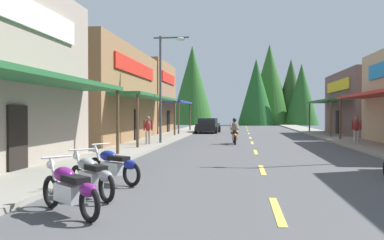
{
  "coord_description": "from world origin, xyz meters",
  "views": [
    {
      "loc": [
        -0.68,
        -0.6,
        1.85
      ],
      "look_at": [
        -4.44,
        31.6,
        1.34
      ],
      "focal_mm": 39.54,
      "sensor_mm": 36.0,
      "label": 1
    }
  ],
  "objects_px": {
    "pedestrian_browsing": "(148,129)",
    "pedestrian_by_shop": "(356,128)",
    "parked_car_curbside": "(208,126)",
    "motorcycle_parked_left_0": "(70,188)",
    "rider_cruising_lead": "(234,133)",
    "motorcycle_parked_left_1": "(91,175)",
    "streetlamp_left": "(166,74)",
    "motorcycle_parked_left_2": "(113,165)"
  },
  "relations": [
    {
      "from": "motorcycle_parked_left_2",
      "to": "rider_cruising_lead",
      "type": "bearing_deg",
      "value": -67.12
    },
    {
      "from": "pedestrian_browsing",
      "to": "parked_car_curbside",
      "type": "relative_size",
      "value": 0.39
    },
    {
      "from": "motorcycle_parked_left_2",
      "to": "pedestrian_by_shop",
      "type": "height_order",
      "value": "pedestrian_by_shop"
    },
    {
      "from": "streetlamp_left",
      "to": "motorcycle_parked_left_1",
      "type": "distance_m",
      "value": 15.94
    },
    {
      "from": "streetlamp_left",
      "to": "parked_car_curbside",
      "type": "height_order",
      "value": "streetlamp_left"
    },
    {
      "from": "motorcycle_parked_left_0",
      "to": "motorcycle_parked_left_1",
      "type": "distance_m",
      "value": 1.62
    },
    {
      "from": "motorcycle_parked_left_2",
      "to": "pedestrian_by_shop",
      "type": "relative_size",
      "value": 1.08
    },
    {
      "from": "streetlamp_left",
      "to": "motorcycle_parked_left_1",
      "type": "relative_size",
      "value": 4.01
    },
    {
      "from": "motorcycle_parked_left_1",
      "to": "rider_cruising_lead",
      "type": "xyz_separation_m",
      "value": [
        2.87,
        16.62,
        0.17
      ]
    },
    {
      "from": "motorcycle_parked_left_1",
      "to": "pedestrian_by_shop",
      "type": "distance_m",
      "value": 19.03
    },
    {
      "from": "motorcycle_parked_left_2",
      "to": "pedestrian_browsing",
      "type": "height_order",
      "value": "pedestrian_browsing"
    },
    {
      "from": "pedestrian_by_shop",
      "to": "pedestrian_browsing",
      "type": "height_order",
      "value": "same"
    },
    {
      "from": "pedestrian_browsing",
      "to": "pedestrian_by_shop",
      "type": "bearing_deg",
      "value": -120.9
    },
    {
      "from": "streetlamp_left",
      "to": "parked_car_curbside",
      "type": "xyz_separation_m",
      "value": [
        1.29,
        15.37,
        -3.45
      ]
    },
    {
      "from": "motorcycle_parked_left_2",
      "to": "pedestrian_by_shop",
      "type": "distance_m",
      "value": 17.51
    },
    {
      "from": "streetlamp_left",
      "to": "pedestrian_by_shop",
      "type": "height_order",
      "value": "streetlamp_left"
    },
    {
      "from": "parked_car_curbside",
      "to": "streetlamp_left",
      "type": "bearing_deg",
      "value": 177.9
    },
    {
      "from": "motorcycle_parked_left_1",
      "to": "pedestrian_browsing",
      "type": "height_order",
      "value": "pedestrian_browsing"
    },
    {
      "from": "motorcycle_parked_left_2",
      "to": "parked_car_curbside",
      "type": "height_order",
      "value": "parked_car_curbside"
    },
    {
      "from": "streetlamp_left",
      "to": "parked_car_curbside",
      "type": "distance_m",
      "value": 15.81
    },
    {
      "from": "pedestrian_by_shop",
      "to": "parked_car_curbside",
      "type": "bearing_deg",
      "value": 35.84
    },
    {
      "from": "motorcycle_parked_left_1",
      "to": "motorcycle_parked_left_0",
      "type": "bearing_deg",
      "value": 141.2
    },
    {
      "from": "pedestrian_by_shop",
      "to": "pedestrian_browsing",
      "type": "bearing_deg",
      "value": 102.3
    },
    {
      "from": "rider_cruising_lead",
      "to": "pedestrian_by_shop",
      "type": "height_order",
      "value": "pedestrian_by_shop"
    },
    {
      "from": "motorcycle_parked_left_1",
      "to": "pedestrian_browsing",
      "type": "xyz_separation_m",
      "value": [
        -1.89,
        14.17,
        0.49
      ]
    },
    {
      "from": "streetlamp_left",
      "to": "parked_car_curbside",
      "type": "relative_size",
      "value": 1.46
    },
    {
      "from": "motorcycle_parked_left_0",
      "to": "pedestrian_browsing",
      "type": "xyz_separation_m",
      "value": [
        -2.07,
        15.77,
        0.49
      ]
    },
    {
      "from": "motorcycle_parked_left_1",
      "to": "parked_car_curbside",
      "type": "distance_m",
      "value": 30.85
    },
    {
      "from": "motorcycle_parked_left_2",
      "to": "parked_car_curbside",
      "type": "distance_m",
      "value": 29.0
    },
    {
      "from": "motorcycle_parked_left_1",
      "to": "rider_cruising_lead",
      "type": "relative_size",
      "value": 0.74
    },
    {
      "from": "motorcycle_parked_left_0",
      "to": "rider_cruising_lead",
      "type": "bearing_deg",
      "value": -57.71
    },
    {
      "from": "parked_car_curbside",
      "to": "pedestrian_by_shop",
      "type": "bearing_deg",
      "value": -143.66
    },
    {
      "from": "pedestrian_by_shop",
      "to": "parked_car_curbside",
      "type": "height_order",
      "value": "pedestrian_by_shop"
    },
    {
      "from": "streetlamp_left",
      "to": "parked_car_curbside",
      "type": "bearing_deg",
      "value": 85.21
    },
    {
      "from": "motorcycle_parked_left_2",
      "to": "motorcycle_parked_left_0",
      "type": "bearing_deg",
      "value": 128.35
    },
    {
      "from": "motorcycle_parked_left_1",
      "to": "motorcycle_parked_left_2",
      "type": "xyz_separation_m",
      "value": [
        -0.07,
        1.85,
        0.0
      ]
    },
    {
      "from": "pedestrian_by_shop",
      "to": "motorcycle_parked_left_1",
      "type": "bearing_deg",
      "value": 150.95
    },
    {
      "from": "streetlamp_left",
      "to": "rider_cruising_lead",
      "type": "distance_m",
      "value": 5.43
    },
    {
      "from": "pedestrian_by_shop",
      "to": "motorcycle_parked_left_2",
      "type": "bearing_deg",
      "value": 147.6
    },
    {
      "from": "pedestrian_browsing",
      "to": "parked_car_curbside",
      "type": "height_order",
      "value": "pedestrian_browsing"
    },
    {
      "from": "rider_cruising_lead",
      "to": "pedestrian_by_shop",
      "type": "bearing_deg",
      "value": -96.65
    },
    {
      "from": "streetlamp_left",
      "to": "pedestrian_by_shop",
      "type": "bearing_deg",
      "value": 4.09
    }
  ]
}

